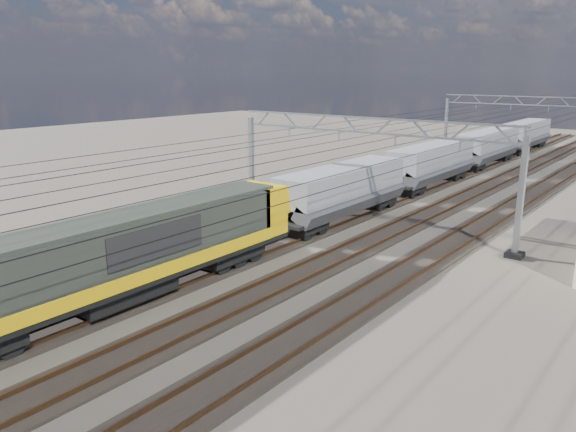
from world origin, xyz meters
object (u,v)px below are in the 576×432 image
Objects in this scene: locomotive at (119,254)px; hopper_wagon_fourth at (526,134)px; hopper_wagon_mid at (431,162)px; hopper_wagon_third at (487,145)px; catenary_gantry_mid at (365,168)px; catenary_gantry_far at (527,125)px; hopper_wagon_lead at (343,189)px.

locomotive reaches higher than hopper_wagon_fourth.
hopper_wagon_mid and hopper_wagon_fourth have the same top height.
hopper_wagon_third and hopper_wagon_fourth have the same top height.
hopper_wagon_mid is (-2.00, 14.84, -1.67)m from catenary_gantry_mid.
catenary_gantry_far reaches higher than hopper_wagon_fourth.
catenary_gantry_mid is 15.07m from hopper_wagon_mid.
hopper_wagon_lead is at bearing -90.00° from hopper_wagon_third.
catenary_gantry_far is 7.43m from hopper_wagon_third.
catenary_gantry_far is 1.53× the size of hopper_wagon_mid.
hopper_wagon_third is at bearing 90.00° from locomotive.
locomotive is at bearing -90.00° from hopper_wagon_mid.
catenary_gantry_mid reaches higher than hopper_wagon_third.
catenary_gantry_mid is 1.53× the size of hopper_wagon_third.
locomotive is (-2.00, -53.06, -1.58)m from catenary_gantry_far.
locomotive is 1.62× the size of hopper_wagon_fourth.
hopper_wagon_lead is at bearing -90.00° from hopper_wagon_fourth.
catenary_gantry_mid is 1.00× the size of catenary_gantry_far.
catenary_gantry_far is at bearing 73.96° from hopper_wagon_third.
hopper_wagon_third is at bearing -90.00° from hopper_wagon_fourth.
catenary_gantry_mid reaches higher than hopper_wagon_fourth.
hopper_wagon_lead and hopper_wagon_third have the same top height.
catenary_gantry_mid is 43.32m from hopper_wagon_fourth.
hopper_wagon_lead is 28.40m from hopper_wagon_third.
hopper_wagon_mid is (0.00, 14.20, 0.00)m from hopper_wagon_lead.
hopper_wagon_mid is at bearing 90.00° from hopper_wagon_lead.
hopper_wagon_lead is (-2.00, 0.64, -1.67)m from catenary_gantry_mid.
hopper_wagon_mid is at bearing -90.00° from hopper_wagon_fourth.
catenary_gantry_mid is 0.94× the size of locomotive.
hopper_wagon_lead and hopper_wagon_mid have the same top height.
hopper_wagon_third is (-2.00, 29.04, -1.67)m from catenary_gantry_mid.
catenary_gantry_mid is at bearing -82.32° from hopper_wagon_mid.
catenary_gantry_far reaches higher than hopper_wagon_lead.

